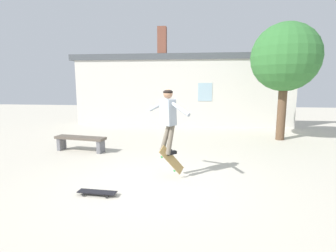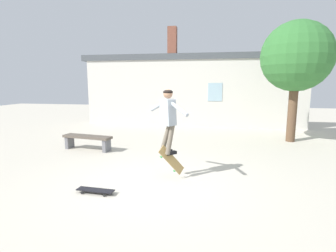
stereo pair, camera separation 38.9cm
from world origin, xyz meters
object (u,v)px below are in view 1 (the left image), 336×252
tree_right (285,58)px  skater (168,116)px  skateboard_flipping (172,160)px  skateboard_resting (97,192)px  park_bench (80,141)px

tree_right → skater: (-3.92, -4.79, -1.67)m
skateboard_flipping → skateboard_resting: skateboard_flipping is taller
skater → skateboard_resting: 2.22m
park_bench → skateboard_flipping: size_ratio=2.40×
park_bench → skateboard_resting: 3.76m
park_bench → skateboard_flipping: skateboard_flipping is taller
skateboard_flipping → skater: bearing=112.3°
skateboard_resting → tree_right: bearing=51.8°
tree_right → park_bench: tree_right is taller
tree_right → skateboard_flipping: bearing=-128.2°
skater → skateboard_resting: size_ratio=1.87×
skateboard_flipping → park_bench: bearing=114.3°
park_bench → skater: (3.15, -2.15, 1.14)m
tree_right → park_bench: 8.06m
skater → skateboard_resting: bearing=174.8°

